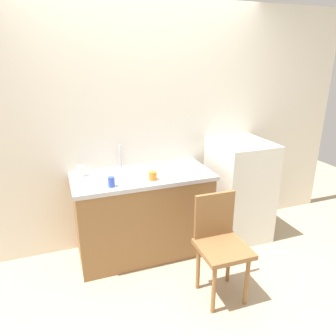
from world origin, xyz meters
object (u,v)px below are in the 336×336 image
chair (220,242)px  cup_blue (111,182)px  refrigerator (239,190)px  cup_white (81,171)px  cup_orange (153,176)px

chair → cup_blue: cup_blue is taller
refrigerator → chair: 1.04m
refrigerator → cup_blue: refrigerator is taller
chair → cup_blue: 1.06m
chair → refrigerator: bearing=50.6°
refrigerator → chair: (-0.67, -0.79, -0.05)m
cup_blue → chair: bearing=-37.5°
cup_white → cup_blue: 0.43m
refrigerator → cup_orange: size_ratio=13.41×
refrigerator → cup_white: (-1.67, 0.17, 0.38)m
refrigerator → cup_white: bearing=174.2°
refrigerator → cup_orange: (-1.06, -0.16, 0.36)m
cup_orange → cup_white: size_ratio=0.79×
refrigerator → chair: bearing=-130.4°
chair → cup_orange: size_ratio=10.83×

